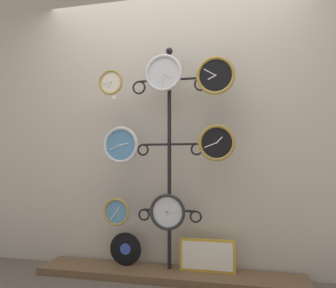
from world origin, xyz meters
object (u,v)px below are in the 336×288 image
at_px(clock_middle_left, 121,145).
at_px(clock_bottom_left, 117,212).
at_px(clock_bottom_center, 168,212).
at_px(clock_middle_right, 217,143).
at_px(display_stand, 169,205).
at_px(picture_frame, 207,256).
at_px(clock_top_center, 164,73).
at_px(vinyl_record, 126,249).
at_px(clock_top_left, 111,83).
at_px(clock_top_right, 216,76).

distance_m(clock_middle_left, clock_bottom_left, 0.57).
xyz_separation_m(clock_bottom_left, clock_bottom_center, (0.46, -0.03, 0.02)).
bearing_deg(clock_bottom_center, clock_middle_right, 1.16).
relative_size(clock_middle_left, clock_bottom_center, 1.07).
height_order(display_stand, picture_frame, display_stand).
height_order(clock_top_center, clock_bottom_center, clock_top_center).
bearing_deg(clock_bottom_center, vinyl_record, 166.26).
height_order(clock_top_left, clock_bottom_center, clock_top_left).
relative_size(clock_top_right, clock_middle_left, 1.00).
height_order(display_stand, clock_bottom_left, display_stand).
bearing_deg(vinyl_record, clock_top_center, -11.30).
xyz_separation_m(clock_top_left, clock_bottom_center, (0.50, 0.00, -1.10)).
distance_m(display_stand, clock_bottom_left, 0.46).
relative_size(clock_top_center, vinyl_record, 1.14).
height_order(clock_bottom_left, clock_bottom_center, clock_bottom_center).
bearing_deg(display_stand, clock_top_left, -167.41).
distance_m(clock_top_right, vinyl_record, 1.65).
bearing_deg(picture_frame, clock_top_center, -169.84).
relative_size(clock_top_left, clock_top_right, 0.70).
bearing_deg(clock_top_center, clock_bottom_center, -32.33).
height_order(clock_top_right, clock_bottom_center, clock_top_right).
bearing_deg(clock_top_center, vinyl_record, 168.70).
distance_m(clock_top_center, clock_middle_right, 0.75).
distance_m(clock_top_center, clock_bottom_center, 1.16).
bearing_deg(vinyl_record, picture_frame, -0.67).
xyz_separation_m(display_stand, clock_top_right, (0.41, -0.11, 1.06)).
bearing_deg(clock_bottom_left, clock_middle_right, -1.72).
bearing_deg(clock_bottom_left, picture_frame, 4.11).
distance_m(clock_top_left, clock_top_center, 0.47).
relative_size(clock_middle_left, picture_frame, 0.70).
bearing_deg(clock_top_left, clock_bottom_center, 0.26).
bearing_deg(clock_top_center, clock_top_left, -176.51).
bearing_deg(clock_bottom_center, clock_top_left, -179.74).
xyz_separation_m(clock_middle_left, picture_frame, (0.73, 0.07, -0.91)).
xyz_separation_m(clock_middle_right, vinyl_record, (-0.80, 0.09, -0.90)).
relative_size(clock_top_right, clock_middle_right, 1.07).
xyz_separation_m(clock_top_left, clock_bottom_left, (0.05, 0.04, -1.12)).
bearing_deg(clock_bottom_left, vinyl_record, 46.63).
relative_size(display_stand, picture_frame, 4.30).
distance_m(display_stand, vinyl_record, 0.55).
relative_size(clock_bottom_left, picture_frame, 0.52).
xyz_separation_m(vinyl_record, picture_frame, (0.71, -0.01, -0.01)).
height_order(clock_middle_right, clock_bottom_center, clock_middle_right).
distance_m(clock_top_center, clock_bottom_left, 1.25).
relative_size(clock_top_right, clock_bottom_center, 1.07).
bearing_deg(clock_top_left, clock_bottom_left, 37.15).
distance_m(clock_middle_left, vinyl_record, 0.90).
bearing_deg(picture_frame, clock_top_right, -46.06).
bearing_deg(clock_top_center, clock_top_right, -3.84).
xyz_separation_m(clock_top_left, clock_middle_left, (0.09, 0.02, -0.54)).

